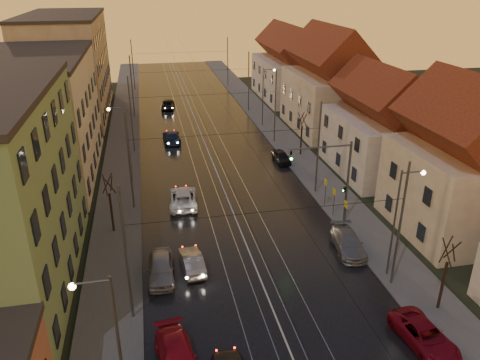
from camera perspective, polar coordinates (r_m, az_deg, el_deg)
road at (r=58.43m, az=-4.26°, el=4.36°), size 16.00×120.00×0.04m
sidewalk_left at (r=58.11m, az=-14.10°, el=3.64°), size 4.00×120.00×0.15m
sidewalk_right at (r=60.39m, az=5.22°, el=5.04°), size 4.00×120.00×0.15m
tram_rail_0 at (r=58.20m, az=-6.41°, el=4.24°), size 0.06×120.00×0.03m
tram_rail_1 at (r=58.33m, az=-5.01°, el=4.34°), size 0.06×120.00×0.03m
tram_rail_2 at (r=58.51m, az=-3.51°, el=4.45°), size 0.06×120.00×0.03m
tram_rail_3 at (r=58.71m, az=-2.13°, el=4.55°), size 0.06×120.00×0.03m
apartment_left_2 at (r=51.65m, az=-23.29°, el=6.83°), size 10.00×20.00×12.00m
apartment_left_3 at (r=74.55m, az=-20.18°, el=12.81°), size 10.00×24.00×14.00m
house_right_1 at (r=40.50m, az=25.33°, el=1.30°), size 8.67×10.20×10.80m
house_right_2 at (r=51.04m, az=16.86°, el=5.97°), size 9.18×12.24×9.20m
house_right_3 at (r=63.87m, az=10.79°, el=11.09°), size 9.18×14.28×11.50m
house_right_4 at (r=80.64m, az=5.95°, el=13.41°), size 9.18×16.32×10.00m
catenary_pole_l_1 at (r=28.05m, az=-13.70°, el=-8.97°), size 0.16×0.16×9.00m
catenary_pole_r_1 at (r=31.91m, az=18.90°, el=-5.38°), size 0.16×0.16×9.00m
catenary_pole_l_2 at (r=41.52m, az=-13.32°, el=2.13°), size 0.16×0.16×9.00m
catenary_pole_r_2 at (r=44.22m, az=9.52°, el=3.80°), size 0.16×0.16×9.00m
catenary_pole_l_3 at (r=55.77m, az=-13.13°, el=7.69°), size 0.16×0.16×9.00m
catenary_pole_r_3 at (r=57.81m, az=4.32°, el=8.80°), size 0.16×0.16×9.00m
catenary_pole_l_4 at (r=70.34m, az=-13.02°, el=10.96°), size 0.16×0.16×9.00m
catenary_pole_r_4 at (r=71.97m, az=1.06°, el=11.84°), size 0.16×0.16×9.00m
catenary_pole_l_5 at (r=88.01m, az=-12.93°, el=13.46°), size 0.16×0.16×9.00m
catenary_pole_r_5 at (r=89.32m, az=-1.52°, el=14.17°), size 0.16×0.16×9.00m
street_lamp_0 at (r=22.23m, az=-15.51°, el=-17.87°), size 1.75×0.32×8.00m
street_lamp_1 at (r=32.73m, az=18.91°, el=-3.86°), size 1.75×0.32×8.00m
street_lamp_2 at (r=47.06m, az=-13.89°, el=5.15°), size 1.75×0.32×8.00m
street_lamp_3 at (r=64.40m, az=3.08°, el=10.74°), size 1.75×0.32×8.00m
traffic_light_mast at (r=38.80m, az=11.75°, el=0.89°), size 5.30×0.32×7.20m
bare_tree_0 at (r=38.76m, az=-15.47°, el=-2.97°), size 1.09×1.09×5.11m
bare_tree_1 at (r=31.64m, az=23.63°, el=-10.73°), size 1.09×1.09×5.11m
bare_tree_2 at (r=54.34m, az=7.50°, el=5.46°), size 1.09×1.09×5.11m
driving_car_1 at (r=33.90m, az=-5.89°, el=-9.84°), size 1.73×4.10×1.32m
driving_car_2 at (r=42.92m, az=-6.93°, el=-2.15°), size 2.81×5.39×1.45m
driving_car_3 at (r=59.56m, az=-8.34°, el=5.27°), size 2.12×5.02×1.45m
driving_car_4 at (r=75.18m, az=-8.79°, el=9.18°), size 2.50×4.87×1.59m
parked_left_2 at (r=26.83m, az=-7.69°, el=-20.58°), size 2.55×4.96×1.37m
parked_left_3 at (r=33.33m, az=-9.61°, el=-10.50°), size 2.04×4.61×1.54m
parked_right_0 at (r=29.72m, az=21.56°, el=-17.24°), size 2.63×4.85×1.29m
parked_right_1 at (r=36.73m, az=13.05°, el=-7.46°), size 2.51×4.95×1.38m
parked_right_2 at (r=52.65m, az=5.07°, el=2.83°), size 1.54×3.71×1.26m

